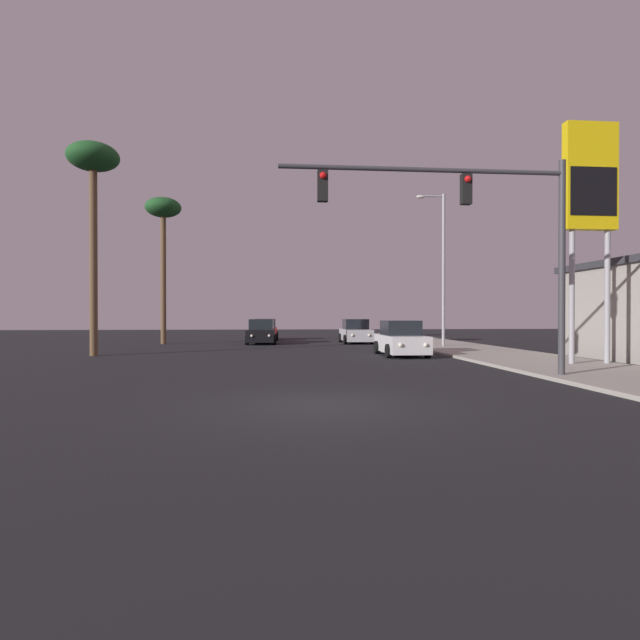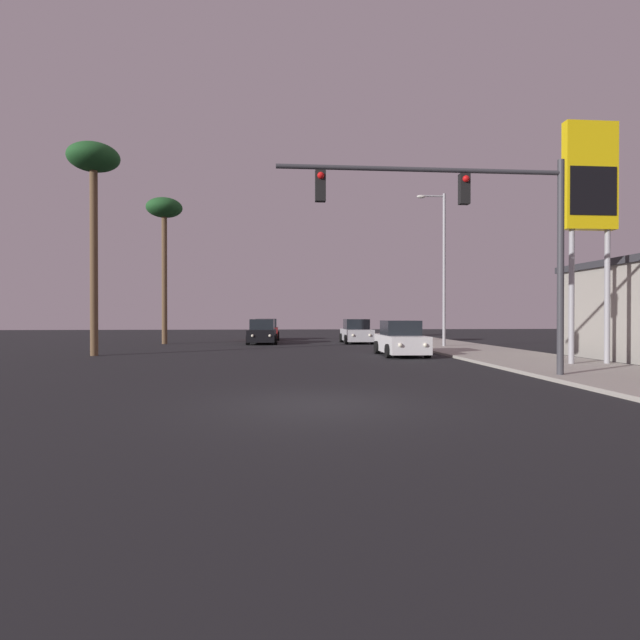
{
  "view_description": "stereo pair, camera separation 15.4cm",
  "coord_description": "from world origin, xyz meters",
  "px_view_note": "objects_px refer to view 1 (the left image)",
  "views": [
    {
      "loc": [
        -1.0,
        -10.56,
        1.89
      ],
      "look_at": [
        1.22,
        14.58,
        1.7
      ],
      "focal_mm": 28.0,
      "sensor_mm": 36.0,
      "label": 1
    },
    {
      "loc": [
        -0.85,
        -10.58,
        1.89
      ],
      "look_at": [
        1.22,
        14.58,
        1.7
      ],
      "focal_mm": 28.0,
      "sensor_mm": 36.0,
      "label": 2
    }
  ],
  "objects_px": {
    "car_white": "(401,340)",
    "traffic_light_mast": "(480,219)",
    "car_black": "(261,333)",
    "car_silver": "(356,332)",
    "palm_tree_near": "(93,171)",
    "gas_station_sign": "(590,190)",
    "street_lamp": "(441,262)",
    "car_red": "(265,330)",
    "palm_tree_mid": "(163,217)"
  },
  "relations": [
    {
      "from": "street_lamp",
      "to": "palm_tree_near",
      "type": "distance_m",
      "value": 19.22
    },
    {
      "from": "palm_tree_mid",
      "to": "traffic_light_mast",
      "type": "bearing_deg",
      "value": -55.81
    },
    {
      "from": "traffic_light_mast",
      "to": "gas_station_sign",
      "type": "height_order",
      "value": "gas_station_sign"
    },
    {
      "from": "palm_tree_near",
      "to": "car_silver",
      "type": "bearing_deg",
      "value": 35.12
    },
    {
      "from": "car_red",
      "to": "gas_station_sign",
      "type": "xyz_separation_m",
      "value": [
        12.56,
        -22.01,
        5.86
      ]
    },
    {
      "from": "car_white",
      "to": "palm_tree_near",
      "type": "relative_size",
      "value": 0.43
    },
    {
      "from": "gas_station_sign",
      "to": "palm_tree_near",
      "type": "distance_m",
      "value": 21.6
    },
    {
      "from": "car_white",
      "to": "traffic_light_mast",
      "type": "xyz_separation_m",
      "value": [
        0.12,
        -9.0,
        4.04
      ]
    },
    {
      "from": "car_red",
      "to": "car_silver",
      "type": "xyz_separation_m",
      "value": [
        6.41,
        -5.16,
        0.0
      ]
    },
    {
      "from": "car_black",
      "to": "traffic_light_mast",
      "type": "xyz_separation_m",
      "value": [
        7.08,
        -19.93,
        4.04
      ]
    },
    {
      "from": "car_silver",
      "to": "street_lamp",
      "type": "distance_m",
      "value": 8.39
    },
    {
      "from": "car_red",
      "to": "gas_station_sign",
      "type": "height_order",
      "value": "gas_station_sign"
    },
    {
      "from": "car_silver",
      "to": "car_white",
      "type": "height_order",
      "value": "same"
    },
    {
      "from": "car_white",
      "to": "street_lamp",
      "type": "distance_m",
      "value": 7.85
    },
    {
      "from": "traffic_light_mast",
      "to": "car_silver",
      "type": "bearing_deg",
      "value": 91.48
    },
    {
      "from": "car_black",
      "to": "street_lamp",
      "type": "height_order",
      "value": "street_lamp"
    },
    {
      "from": "car_black",
      "to": "palm_tree_near",
      "type": "distance_m",
      "value": 14.8
    },
    {
      "from": "car_black",
      "to": "gas_station_sign",
      "type": "distance_m",
      "value": 21.75
    },
    {
      "from": "street_lamp",
      "to": "palm_tree_near",
      "type": "bearing_deg",
      "value": -167.22
    },
    {
      "from": "car_silver",
      "to": "palm_tree_mid",
      "type": "relative_size",
      "value": 0.43
    },
    {
      "from": "car_black",
      "to": "car_white",
      "type": "xyz_separation_m",
      "value": [
        6.96,
        -10.94,
        0.0
      ]
    },
    {
      "from": "car_silver",
      "to": "palm_tree_near",
      "type": "height_order",
      "value": "palm_tree_near"
    },
    {
      "from": "street_lamp",
      "to": "gas_station_sign",
      "type": "relative_size",
      "value": 1.0
    },
    {
      "from": "traffic_light_mast",
      "to": "palm_tree_mid",
      "type": "relative_size",
      "value": 0.88
    },
    {
      "from": "car_white",
      "to": "palm_tree_near",
      "type": "xyz_separation_m",
      "value": [
        -14.61,
        1.14,
        8.04
      ]
    },
    {
      "from": "car_silver",
      "to": "traffic_light_mast",
      "type": "distance_m",
      "value": 20.54
    },
    {
      "from": "palm_tree_near",
      "to": "gas_station_sign",
      "type": "bearing_deg",
      "value": -18.62
    },
    {
      "from": "street_lamp",
      "to": "traffic_light_mast",
      "type": "bearing_deg",
      "value": -104.36
    },
    {
      "from": "traffic_light_mast",
      "to": "palm_tree_near",
      "type": "xyz_separation_m",
      "value": [
        -14.73,
        10.14,
        4.01
      ]
    },
    {
      "from": "car_white",
      "to": "car_red",
      "type": "bearing_deg",
      "value": -66.88
    },
    {
      "from": "traffic_light_mast",
      "to": "gas_station_sign",
      "type": "bearing_deg",
      "value": 30.25
    },
    {
      "from": "traffic_light_mast",
      "to": "street_lamp",
      "type": "xyz_separation_m",
      "value": [
        3.67,
        14.31,
        0.32
      ]
    },
    {
      "from": "car_black",
      "to": "palm_tree_near",
      "type": "bearing_deg",
      "value": 53.56
    },
    {
      "from": "car_black",
      "to": "street_lamp",
      "type": "bearing_deg",
      "value": 153.96
    },
    {
      "from": "car_black",
      "to": "car_silver",
      "type": "distance_m",
      "value": 6.56
    },
    {
      "from": "car_red",
      "to": "traffic_light_mast",
      "type": "xyz_separation_m",
      "value": [
        6.93,
        -25.3,
        4.04
      ]
    },
    {
      "from": "gas_station_sign",
      "to": "traffic_light_mast",
      "type": "bearing_deg",
      "value": -149.75
    },
    {
      "from": "car_white",
      "to": "gas_station_sign",
      "type": "distance_m",
      "value": 10.0
    },
    {
      "from": "car_white",
      "to": "palm_tree_mid",
      "type": "distance_m",
      "value": 19.23
    },
    {
      "from": "palm_tree_near",
      "to": "traffic_light_mast",
      "type": "bearing_deg",
      "value": -34.55
    },
    {
      "from": "car_white",
      "to": "traffic_light_mast",
      "type": "distance_m",
      "value": 9.86
    },
    {
      "from": "palm_tree_mid",
      "to": "street_lamp",
      "type": "bearing_deg",
      "value": -18.57
    },
    {
      "from": "car_silver",
      "to": "palm_tree_near",
      "type": "bearing_deg",
      "value": 35.14
    },
    {
      "from": "palm_tree_mid",
      "to": "car_silver",
      "type": "bearing_deg",
      "value": -0.02
    },
    {
      "from": "car_black",
      "to": "traffic_light_mast",
      "type": "height_order",
      "value": "traffic_light_mast"
    },
    {
      "from": "car_silver",
      "to": "traffic_light_mast",
      "type": "relative_size",
      "value": 0.5
    },
    {
      "from": "gas_station_sign",
      "to": "street_lamp",
      "type": "bearing_deg",
      "value": 100.1
    },
    {
      "from": "car_silver",
      "to": "gas_station_sign",
      "type": "xyz_separation_m",
      "value": [
        6.15,
        -16.85,
        5.86
      ]
    },
    {
      "from": "car_black",
      "to": "car_silver",
      "type": "height_order",
      "value": "same"
    },
    {
      "from": "car_red",
      "to": "street_lamp",
      "type": "bearing_deg",
      "value": 134.68
    }
  ]
}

